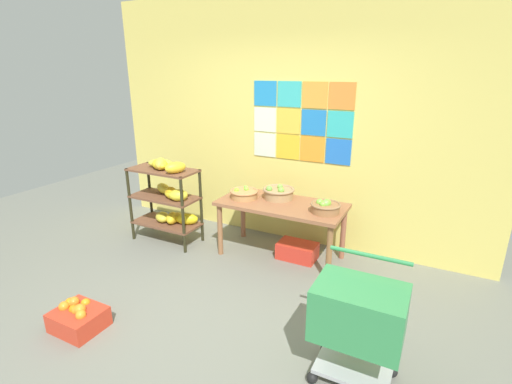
% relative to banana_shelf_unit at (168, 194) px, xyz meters
% --- Properties ---
extents(ground, '(9.75, 9.75, 0.00)m').
position_rel_banana_shelf_unit_xyz_m(ground, '(1.21, -1.10, -0.62)').
color(ground, slate).
extents(back_wall_with_art, '(4.89, 0.07, 2.96)m').
position_rel_banana_shelf_unit_xyz_m(back_wall_with_art, '(1.21, 0.80, 0.85)').
color(back_wall_with_art, '#E0CD63').
rests_on(back_wall_with_art, ground).
extents(banana_shelf_unit, '(0.86, 0.44, 1.08)m').
position_rel_banana_shelf_unit_xyz_m(banana_shelf_unit, '(0.00, 0.00, 0.00)').
color(banana_shelf_unit, '#292715').
rests_on(banana_shelf_unit, ground).
extents(display_table, '(1.42, 0.67, 0.66)m').
position_rel_banana_shelf_unit_xyz_m(display_table, '(1.41, 0.25, -0.05)').
color(display_table, '#925C3C').
rests_on(display_table, ground).
extents(fruit_basket_right, '(0.37, 0.37, 0.16)m').
position_rel_banana_shelf_unit_xyz_m(fruit_basket_right, '(1.31, 0.38, 0.11)').
color(fruit_basket_right, '#A78357').
rests_on(fruit_basket_right, display_table).
extents(fruit_basket_centre, '(0.32, 0.32, 0.15)m').
position_rel_banana_shelf_unit_xyz_m(fruit_basket_centre, '(1.93, 0.19, 0.10)').
color(fruit_basket_centre, '#97673F').
rests_on(fruit_basket_centre, display_table).
extents(fruit_basket_back_right, '(0.33, 0.33, 0.12)m').
position_rel_banana_shelf_unit_xyz_m(fruit_basket_back_right, '(0.95, 0.21, 0.09)').
color(fruit_basket_back_right, '#B5844E').
rests_on(fruit_basket_back_right, display_table).
extents(produce_crate_under_table, '(0.44, 0.28, 0.19)m').
position_rel_banana_shelf_unit_xyz_m(produce_crate_under_table, '(1.60, 0.29, -0.53)').
color(produce_crate_under_table, red).
rests_on(produce_crate_under_table, ground).
extents(orange_crate_foreground, '(0.40, 0.34, 0.24)m').
position_rel_banana_shelf_unit_xyz_m(orange_crate_foreground, '(0.40, -1.70, -0.52)').
color(orange_crate_foreground, red).
rests_on(orange_crate_foreground, ground).
extents(shopping_cart, '(0.59, 0.46, 0.88)m').
position_rel_banana_shelf_unit_xyz_m(shopping_cart, '(2.60, -1.20, -0.10)').
color(shopping_cart, black).
rests_on(shopping_cart, ground).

